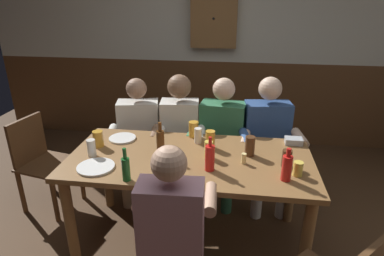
# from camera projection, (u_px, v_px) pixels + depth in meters

# --- Properties ---
(ground_plane) EXTENTS (7.09, 7.09, 0.00)m
(ground_plane) POSITION_uv_depth(u_px,v_px,m) (187.00, 254.00, 2.67)
(ground_plane) COLOR #4C331E
(back_wall_wainscot) EXTENTS (5.91, 0.12, 1.09)m
(back_wall_wainscot) POSITION_uv_depth(u_px,v_px,m) (212.00, 101.00, 4.58)
(back_wall_wainscot) COLOR brown
(back_wall_wainscot) RESTS_ON ground_plane
(dining_table) EXTENTS (1.85, 0.89, 0.78)m
(dining_table) POSITION_uv_depth(u_px,v_px,m) (190.00, 169.00, 2.59)
(dining_table) COLOR brown
(dining_table) RESTS_ON ground_plane
(person_0) EXTENTS (0.58, 0.58, 1.18)m
(person_0) POSITION_uv_depth(u_px,v_px,m) (138.00, 133.00, 3.28)
(person_0) COLOR silver
(person_0) RESTS_ON ground_plane
(person_1) EXTENTS (0.53, 0.55, 1.23)m
(person_1) POSITION_uv_depth(u_px,v_px,m) (179.00, 133.00, 3.22)
(person_1) COLOR silver
(person_1) RESTS_ON ground_plane
(person_2) EXTENTS (0.59, 0.56, 1.21)m
(person_2) POSITION_uv_depth(u_px,v_px,m) (221.00, 135.00, 3.19)
(person_2) COLOR #33724C
(person_2) RESTS_ON ground_plane
(person_3) EXTENTS (0.59, 0.56, 1.24)m
(person_3) POSITION_uv_depth(u_px,v_px,m) (268.00, 137.00, 3.12)
(person_3) COLOR #2D4C84
(person_3) RESTS_ON ground_plane
(person_4) EXTENTS (0.52, 0.52, 1.22)m
(person_4) POSITION_uv_depth(u_px,v_px,m) (173.00, 226.00, 1.98)
(person_4) COLOR #B78493
(person_4) RESTS_ON ground_plane
(chair_empty_near_left) EXTENTS (0.52, 0.52, 0.88)m
(chair_empty_near_left) POSITION_uv_depth(u_px,v_px,m) (41.00, 160.00, 3.13)
(chair_empty_near_left) COLOR brown
(chair_empty_near_left) RESTS_ON ground_plane
(table_candle) EXTENTS (0.04, 0.04, 0.08)m
(table_candle) POSITION_uv_depth(u_px,v_px,m) (244.00, 159.00, 2.44)
(table_candle) COLOR #F9E08C
(table_candle) RESTS_ON dining_table
(condiment_caddy) EXTENTS (0.14, 0.10, 0.05)m
(condiment_caddy) POSITION_uv_depth(u_px,v_px,m) (294.00, 141.00, 2.76)
(condiment_caddy) COLOR #B2B7BC
(condiment_caddy) RESTS_ON dining_table
(plate_0) EXTENTS (0.27, 0.27, 0.01)m
(plate_0) POSITION_uv_depth(u_px,v_px,m) (96.00, 167.00, 2.39)
(plate_0) COLOR white
(plate_0) RESTS_ON dining_table
(plate_1) EXTENTS (0.23, 0.23, 0.01)m
(plate_1) POSITION_uv_depth(u_px,v_px,m) (122.00, 138.00, 2.85)
(plate_1) COLOR white
(plate_1) RESTS_ON dining_table
(bottle_0) EXTENTS (0.06, 0.06, 0.27)m
(bottle_0) POSITION_uv_depth(u_px,v_px,m) (160.00, 142.00, 2.55)
(bottle_0) COLOR #593314
(bottle_0) RESTS_ON dining_table
(bottle_1) EXTENTS (0.07, 0.07, 0.25)m
(bottle_1) POSITION_uv_depth(u_px,v_px,m) (210.00, 157.00, 2.33)
(bottle_1) COLOR red
(bottle_1) RESTS_ON dining_table
(bottle_2) EXTENTS (0.07, 0.07, 0.23)m
(bottle_2) POSITION_uv_depth(u_px,v_px,m) (287.00, 167.00, 2.21)
(bottle_2) COLOR red
(bottle_2) RESTS_ON dining_table
(bottle_3) EXTENTS (0.05, 0.05, 0.24)m
(bottle_3) POSITION_uv_depth(u_px,v_px,m) (126.00, 168.00, 2.21)
(bottle_3) COLOR #195923
(bottle_3) RESTS_ON dining_table
(pint_glass_0) EXTENTS (0.06, 0.06, 0.13)m
(pint_glass_0) POSITION_uv_depth(u_px,v_px,m) (92.00, 148.00, 2.54)
(pint_glass_0) COLOR white
(pint_glass_0) RESTS_ON dining_table
(pint_glass_1) EXTENTS (0.06, 0.06, 0.13)m
(pint_glass_1) POSITION_uv_depth(u_px,v_px,m) (209.00, 150.00, 2.51)
(pint_glass_1) COLOR #E5C64C
(pint_glass_1) RESTS_ON dining_table
(pint_glass_2) EXTENTS (0.08, 0.08, 0.15)m
(pint_glass_2) POSITION_uv_depth(u_px,v_px,m) (250.00, 146.00, 2.55)
(pint_glass_2) COLOR #4C2D19
(pint_glass_2) RESTS_ON dining_table
(pint_glass_3) EXTENTS (0.07, 0.07, 0.10)m
(pint_glass_3) POSITION_uv_depth(u_px,v_px,m) (298.00, 169.00, 2.28)
(pint_glass_3) COLOR #E5C64C
(pint_glass_3) RESTS_ON dining_table
(pint_glass_4) EXTENTS (0.08, 0.08, 0.13)m
(pint_glass_4) POSITION_uv_depth(u_px,v_px,m) (98.00, 139.00, 2.70)
(pint_glass_4) COLOR gold
(pint_glass_4) RESTS_ON dining_table
(pint_glass_5) EXTENTS (0.07, 0.07, 0.13)m
(pint_glass_5) POSITION_uv_depth(u_px,v_px,m) (287.00, 158.00, 2.39)
(pint_glass_5) COLOR #4C2D19
(pint_glass_5) RESTS_ON dining_table
(pint_glass_6) EXTENTS (0.08, 0.08, 0.15)m
(pint_glass_6) POSITION_uv_depth(u_px,v_px,m) (210.00, 139.00, 2.67)
(pint_glass_6) COLOR gold
(pint_glass_6) RESTS_ON dining_table
(pint_glass_7) EXTENTS (0.08, 0.08, 0.14)m
(pint_glass_7) POSITION_uv_depth(u_px,v_px,m) (194.00, 129.00, 2.87)
(pint_glass_7) COLOR gold
(pint_glass_7) RESTS_ON dining_table
(pint_glass_8) EXTENTS (0.06, 0.06, 0.13)m
(pint_glass_8) POSITION_uv_depth(u_px,v_px,m) (198.00, 136.00, 2.76)
(pint_glass_8) COLOR white
(pint_glass_8) RESTS_ON dining_table
(wall_dart_cabinet) EXTENTS (0.56, 0.15, 0.70)m
(wall_dart_cabinet) POSITION_uv_depth(u_px,v_px,m) (214.00, 18.00, 4.04)
(wall_dart_cabinet) COLOR brown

